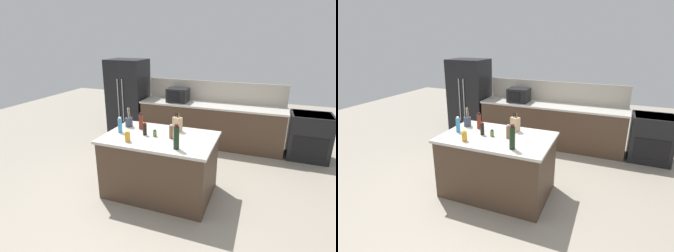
{
  "view_description": "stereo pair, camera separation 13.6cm",
  "coord_description": "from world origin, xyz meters",
  "views": [
    {
      "loc": [
        1.4,
        -3.35,
        2.33
      ],
      "look_at": [
        0.0,
        0.35,
        0.99
      ],
      "focal_mm": 28.0,
      "sensor_mm": 36.0,
      "label": 1
    },
    {
      "loc": [
        1.53,
        -3.3,
        2.33
      ],
      "look_at": [
        0.0,
        0.35,
        0.99
      ],
      "focal_mm": 28.0,
      "sensor_mm": 36.0,
      "label": 2
    }
  ],
  "objects": [
    {
      "name": "ground_plane",
      "position": [
        0.0,
        0.0,
        0.0
      ],
      "size": [
        14.0,
        14.0,
        0.0
      ],
      "primitive_type": "plane",
      "color": "gray"
    },
    {
      "name": "wine_bottle",
      "position": [
        0.38,
        -0.35,
        1.1
      ],
      "size": [
        0.08,
        0.08,
        0.34
      ],
      "color": "black",
      "rests_on": "kitchen_island"
    },
    {
      "name": "pepper_grinder",
      "position": [
        0.19,
        -0.01,
        1.04
      ],
      "size": [
        0.06,
        0.06,
        0.21
      ],
      "color": "brown",
      "rests_on": "kitchen_island"
    },
    {
      "name": "knife_block",
      "position": [
        0.17,
        0.32,
        1.05
      ],
      "size": [
        0.16,
        0.14,
        0.29
      ],
      "rotation": [
        0.0,
        0.0,
        -0.41
      ],
      "color": "tan",
      "rests_on": "kitchen_island"
    },
    {
      "name": "back_counter_run",
      "position": [
        0.3,
        2.2,
        0.47
      ],
      "size": [
        3.16,
        0.66,
        0.94
      ],
      "color": "#4C3828",
      "rests_on": "ground_plane"
    },
    {
      "name": "range_oven",
      "position": [
        2.3,
        2.2,
        0.47
      ],
      "size": [
        0.76,
        0.65,
        0.92
      ],
      "color": "black",
      "rests_on": "ground_plane"
    },
    {
      "name": "refrigerator",
      "position": [
        -1.77,
        2.25,
        0.92
      ],
      "size": [
        0.89,
        0.75,
        1.84
      ],
      "color": "black",
      "rests_on": "ground_plane"
    },
    {
      "name": "vinegar_bottle",
      "position": [
        -0.41,
        0.2,
        1.06
      ],
      "size": [
        0.07,
        0.07,
        0.26
      ],
      "color": "maroon",
      "rests_on": "kitchen_island"
    },
    {
      "name": "wall_backsplash",
      "position": [
        0.3,
        2.52,
        1.17
      ],
      "size": [
        3.12,
        0.03,
        0.46
      ],
      "primitive_type": "cube",
      "color": "#B2A899",
      "rests_on": "back_counter_run"
    },
    {
      "name": "kitchen_island",
      "position": [
        0.0,
        0.0,
        0.47
      ],
      "size": [
        1.65,
        1.07,
        0.94
      ],
      "color": "#4C3828",
      "rests_on": "ground_plane"
    },
    {
      "name": "soy_sauce_bottle",
      "position": [
        -0.23,
        -0.02,
        1.03
      ],
      "size": [
        0.06,
        0.06,
        0.2
      ],
      "color": "black",
      "rests_on": "kitchen_island"
    },
    {
      "name": "microwave",
      "position": [
        -0.46,
        2.2,
        1.09
      ],
      "size": [
        0.46,
        0.39,
        0.31
      ],
      "color": "black",
      "rests_on": "back_counter_run"
    },
    {
      "name": "honey_jar",
      "position": [
        -0.35,
        -0.34,
        1.01
      ],
      "size": [
        0.08,
        0.08,
        0.15
      ],
      "color": "gold",
      "rests_on": "kitchen_island"
    },
    {
      "name": "utensil_crock",
      "position": [
        -0.64,
        0.24,
        1.02
      ],
      "size": [
        0.12,
        0.12,
        0.32
      ],
      "color": "#333D4C",
      "rests_on": "kitchen_island"
    },
    {
      "name": "dish_soap_bottle",
      "position": [
        -0.63,
        -0.06,
        1.05
      ],
      "size": [
        0.06,
        0.06,
        0.24
      ],
      "color": "#3384BC",
      "rests_on": "kitchen_island"
    },
    {
      "name": "spice_jar_oregano",
      "position": [
        -0.07,
        -0.03,
        0.99
      ],
      "size": [
        0.06,
        0.06,
        0.1
      ],
      "color": "#567038",
      "rests_on": "kitchen_island"
    }
  ]
}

